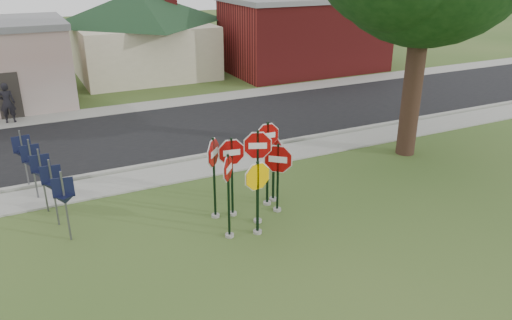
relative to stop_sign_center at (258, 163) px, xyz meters
name	(u,v)px	position (x,y,z in m)	size (l,w,h in m)	color
ground	(278,240)	(0.05, -1.15, -1.83)	(120.00, 120.00, 0.00)	#33541F
sidewalk_near	(205,167)	(0.05, 4.35, -1.80)	(60.00, 1.60, 0.06)	gray
road	(169,131)	(0.05, 8.85, -1.81)	(60.00, 7.00, 0.04)	black
sidewalk_far	(144,107)	(0.05, 13.15, -1.80)	(60.00, 1.60, 0.06)	gray
curb	(196,157)	(0.05, 5.35, -1.76)	(60.00, 0.20, 0.14)	gray
stop_sign_center	(258,163)	(0.00, 0.00, 0.00)	(1.00, 0.43, 2.89)	gray
stop_sign_yellow	(258,189)	(-0.28, -0.56, -0.48)	(1.08, 0.24, 2.25)	gray
stop_sign_left	(228,186)	(-1.05, -0.39, -0.30)	(0.64, 0.75, 2.51)	gray
stop_sign_right	(278,169)	(0.83, 0.35, -0.45)	(0.90, 0.78, 2.26)	gray
stop_sign_back_right	(268,153)	(0.76, 0.87, -0.12)	(1.00, 0.24, 2.75)	gray
stop_sign_back_left	(232,166)	(-0.47, 0.71, -0.27)	(1.06, 0.24, 2.51)	gray
stop_sign_far_right	(274,160)	(1.05, 1.02, -0.47)	(0.33, 0.94, 2.26)	gray
stop_sign_far_left	(214,166)	(-0.97, 0.82, -0.21)	(0.77, 0.84, 2.58)	gray
route_sign_row	(42,174)	(-5.35, 3.35, -0.60)	(1.43, 4.63, 2.00)	#59595E
building_house	(139,16)	(2.06, 20.85, 1.82)	(11.60, 11.60, 6.20)	beige
building_brick	(305,33)	(12.05, 17.35, 0.58)	(10.20, 6.20, 4.75)	maroon
pedestrian	(7,103)	(-6.08, 13.18, -0.85)	(0.67, 0.44, 1.84)	black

